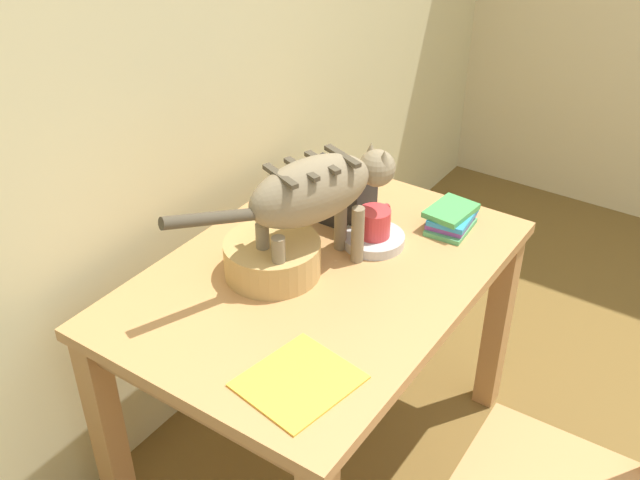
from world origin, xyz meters
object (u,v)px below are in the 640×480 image
object	(u,v)px
coffee_mug	(375,222)
toaster	(339,193)
cat	(316,192)
magazine	(299,381)
book_stack	(451,218)
wicker_basket	(272,257)
dining_table	(320,298)
saucer_bowl	(374,239)

from	to	relation	value
coffee_mug	toaster	distance (m)	0.18
cat	toaster	bearing A→B (deg)	130.47
magazine	book_stack	size ratio (longest dim) A/B	1.37
magazine	wicker_basket	world-z (taller)	wicker_basket
dining_table	magazine	bearing A→B (deg)	-152.11
cat	wicker_basket	world-z (taller)	cat
dining_table	cat	world-z (taller)	cat
dining_table	book_stack	distance (m)	0.47
cat	coffee_mug	world-z (taller)	cat
coffee_mug	magazine	xyz separation A→B (m)	(-0.59, -0.15, -0.07)
cat	toaster	size ratio (longest dim) A/B	3.26
magazine	saucer_bowl	bearing A→B (deg)	24.35
saucer_bowl	toaster	xyz separation A→B (m)	(0.07, 0.16, 0.07)
saucer_bowl	book_stack	xyz separation A→B (m)	(0.21, -0.15, 0.02)
cat	toaster	world-z (taller)	cat
magazine	book_stack	bearing A→B (deg)	10.25
wicker_basket	book_stack	bearing A→B (deg)	-31.63
saucer_bowl	magazine	size ratio (longest dim) A/B	0.74
magazine	wicker_basket	xyz separation A→B (m)	(0.31, 0.31, 0.05)
saucer_bowl	coffee_mug	bearing A→B (deg)	0.00
dining_table	saucer_bowl	world-z (taller)	saucer_bowl
cat	toaster	distance (m)	0.31
cat	toaster	xyz separation A→B (m)	(0.25, 0.09, -0.15)
saucer_bowl	wicker_basket	size ratio (longest dim) A/B	0.68
saucer_bowl	toaster	size ratio (longest dim) A/B	0.90
dining_table	coffee_mug	distance (m)	0.27
dining_table	toaster	size ratio (longest dim) A/B	5.76
coffee_mug	toaster	bearing A→B (deg)	69.10
magazine	toaster	world-z (taller)	toaster
wicker_basket	toaster	distance (m)	0.35
book_stack	toaster	size ratio (longest dim) A/B	0.89
wicker_basket	toaster	world-z (taller)	toaster
saucer_bowl	cat	bearing A→B (deg)	159.33
magazine	toaster	distance (m)	0.73
saucer_bowl	toaster	world-z (taller)	toaster
coffee_mug	book_stack	size ratio (longest dim) A/B	0.75
saucer_bowl	book_stack	size ratio (longest dim) A/B	1.01
saucer_bowl	book_stack	bearing A→B (deg)	-35.00
cat	saucer_bowl	distance (m)	0.30
magazine	toaster	xyz separation A→B (m)	(0.65, 0.32, 0.08)
book_stack	saucer_bowl	bearing A→B (deg)	145.00
cat	coffee_mug	xyz separation A→B (m)	(0.19, -0.07, -0.16)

